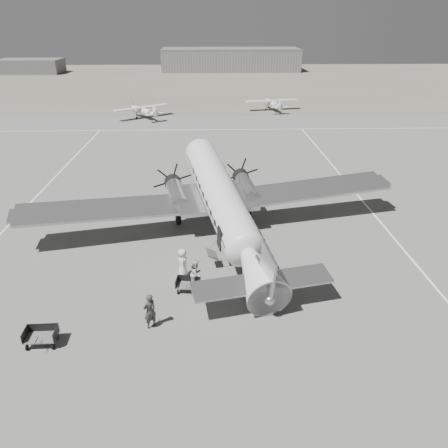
{
  "coord_description": "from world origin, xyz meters",
  "views": [
    {
      "loc": [
        -1.77,
        -24.59,
        15.03
      ],
      "look_at": [
        -0.89,
        2.5,
        2.2
      ],
      "focal_mm": 35.0,
      "sensor_mm": 36.0,
      "label": 1
    }
  ],
  "objects_px": {
    "shed_secondary": "(31,66)",
    "baggage_cart_far": "(41,337)",
    "dc3_airliner": "(223,204)",
    "ramp_agent": "(196,274)",
    "light_plane_right": "(272,105)",
    "light_plane_left": "(143,112)",
    "ground_crew": "(150,311)",
    "hangar_main": "(231,60)",
    "baggage_cart_near": "(188,285)",
    "passenger": "(183,263)"
  },
  "relations": [
    {
      "from": "shed_secondary",
      "to": "baggage_cart_far",
      "type": "distance_m",
      "value": 129.77
    },
    {
      "from": "dc3_airliner",
      "to": "ramp_agent",
      "type": "xyz_separation_m",
      "value": [
        -1.84,
        -6.33,
        -1.89
      ]
    },
    {
      "from": "dc3_airliner",
      "to": "light_plane_right",
      "type": "xyz_separation_m",
      "value": [
        10.35,
        49.93,
        -1.81
      ]
    },
    {
      "from": "light_plane_left",
      "to": "light_plane_right",
      "type": "relative_size",
      "value": 1.03
    },
    {
      "from": "baggage_cart_far",
      "to": "ramp_agent",
      "type": "xyz_separation_m",
      "value": [
        7.7,
        5.04,
        0.45
      ]
    },
    {
      "from": "light_plane_left",
      "to": "light_plane_right",
      "type": "height_order",
      "value": "light_plane_left"
    },
    {
      "from": "light_plane_right",
      "to": "ground_crew",
      "type": "relative_size",
      "value": 4.71
    },
    {
      "from": "shed_secondary",
      "to": "hangar_main",
      "type": "bearing_deg",
      "value": 4.76
    },
    {
      "from": "shed_secondary",
      "to": "light_plane_right",
      "type": "xyz_separation_m",
      "value": [
        64.46,
        -60.56,
        -0.99
      ]
    },
    {
      "from": "hangar_main",
      "to": "baggage_cart_near",
      "type": "height_order",
      "value": "hangar_main"
    },
    {
      "from": "light_plane_right",
      "to": "baggage_cart_far",
      "type": "xyz_separation_m",
      "value": [
        -19.88,
        -61.3,
        -0.54
      ]
    },
    {
      "from": "light_plane_left",
      "to": "passenger",
      "type": "height_order",
      "value": "light_plane_left"
    },
    {
      "from": "light_plane_right",
      "to": "baggage_cart_far",
      "type": "relative_size",
      "value": 5.82
    },
    {
      "from": "light_plane_right",
      "to": "baggage_cart_near",
      "type": "relative_size",
      "value": 6.38
    },
    {
      "from": "light_plane_right",
      "to": "passenger",
      "type": "height_order",
      "value": "light_plane_right"
    },
    {
      "from": "ramp_agent",
      "to": "dc3_airliner",
      "type": "bearing_deg",
      "value": 4.01
    },
    {
      "from": "hangar_main",
      "to": "baggage_cart_near",
      "type": "distance_m",
      "value": 122.61
    },
    {
      "from": "dc3_airliner",
      "to": "baggage_cart_far",
      "type": "bearing_deg",
      "value": -142.91
    },
    {
      "from": "light_plane_right",
      "to": "baggage_cart_near",
      "type": "bearing_deg",
      "value": -113.93
    },
    {
      "from": "shed_secondary",
      "to": "baggage_cart_near",
      "type": "bearing_deg",
      "value": -66.18
    },
    {
      "from": "passenger",
      "to": "ramp_agent",
      "type": "bearing_deg",
      "value": -147.09
    },
    {
      "from": "light_plane_left",
      "to": "ramp_agent",
      "type": "bearing_deg",
      "value": -115.47
    },
    {
      "from": "ground_crew",
      "to": "passenger",
      "type": "height_order",
      "value": "ground_crew"
    },
    {
      "from": "shed_secondary",
      "to": "baggage_cart_near",
      "type": "height_order",
      "value": "shed_secondary"
    },
    {
      "from": "ground_crew",
      "to": "ramp_agent",
      "type": "height_order",
      "value": "ground_crew"
    },
    {
      "from": "light_plane_left",
      "to": "baggage_cart_far",
      "type": "xyz_separation_m",
      "value": [
        2.24,
        -55.31,
        -0.56
      ]
    },
    {
      "from": "ramp_agent",
      "to": "baggage_cart_far",
      "type": "bearing_deg",
      "value": 143.44
    },
    {
      "from": "dc3_airliner",
      "to": "baggage_cart_far",
      "type": "relative_size",
      "value": 17.71
    },
    {
      "from": "baggage_cart_near",
      "to": "ground_crew",
      "type": "height_order",
      "value": "ground_crew"
    },
    {
      "from": "light_plane_left",
      "to": "shed_secondary",
      "type": "bearing_deg",
      "value": 85.79
    },
    {
      "from": "light_plane_right",
      "to": "baggage_cart_far",
      "type": "distance_m",
      "value": 64.44
    },
    {
      "from": "ramp_agent",
      "to": "passenger",
      "type": "bearing_deg",
      "value": 55.83
    },
    {
      "from": "ground_crew",
      "to": "shed_secondary",
      "type": "bearing_deg",
      "value": -107.55
    },
    {
      "from": "dc3_airliner",
      "to": "ground_crew",
      "type": "distance_m",
      "value": 11.11
    },
    {
      "from": "light_plane_left",
      "to": "passenger",
      "type": "distance_m",
      "value": 49.86
    },
    {
      "from": "hangar_main",
      "to": "ground_crew",
      "type": "xyz_separation_m",
      "value": [
        -10.08,
        -125.63,
        -2.27
      ]
    },
    {
      "from": "hangar_main",
      "to": "dc3_airliner",
      "type": "bearing_deg",
      "value": -92.92
    },
    {
      "from": "shed_secondary",
      "to": "ramp_agent",
      "type": "height_order",
      "value": "shed_secondary"
    },
    {
      "from": "light_plane_right",
      "to": "ramp_agent",
      "type": "relative_size",
      "value": 5.25
    },
    {
      "from": "baggage_cart_far",
      "to": "light_plane_right",
      "type": "bearing_deg",
      "value": 70.39
    },
    {
      "from": "hangar_main",
      "to": "light_plane_left",
      "type": "relative_size",
      "value": 4.22
    },
    {
      "from": "shed_secondary",
      "to": "ground_crew",
      "type": "xyz_separation_m",
      "value": [
        49.92,
        -120.63,
        -0.97
      ]
    },
    {
      "from": "baggage_cart_near",
      "to": "dc3_airliner",
      "type": "bearing_deg",
      "value": 77.79
    },
    {
      "from": "baggage_cart_far",
      "to": "ramp_agent",
      "type": "height_order",
      "value": "ramp_agent"
    },
    {
      "from": "light_plane_right",
      "to": "baggage_cart_near",
      "type": "xyz_separation_m",
      "value": [
        -12.67,
        -56.74,
        -0.58
      ]
    },
    {
      "from": "hangar_main",
      "to": "baggage_cart_near",
      "type": "xyz_separation_m",
      "value": [
        -8.21,
        -122.3,
        -2.87
      ]
    },
    {
      "from": "light_plane_left",
      "to": "baggage_cart_near",
      "type": "height_order",
      "value": "light_plane_left"
    },
    {
      "from": "dc3_airliner",
      "to": "baggage_cart_far",
      "type": "distance_m",
      "value": 15.02
    },
    {
      "from": "light_plane_left",
      "to": "baggage_cart_far",
      "type": "relative_size",
      "value": 5.96
    },
    {
      "from": "ramp_agent",
      "to": "passenger",
      "type": "distance_m",
      "value": 1.52
    }
  ]
}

